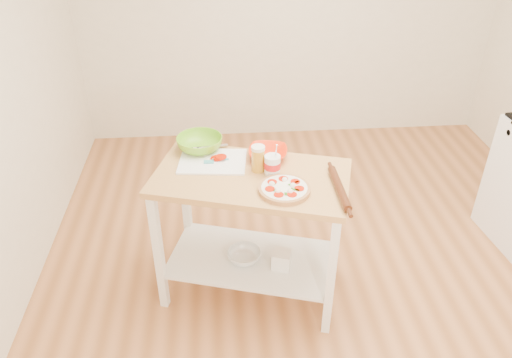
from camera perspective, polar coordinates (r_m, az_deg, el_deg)
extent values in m
cube|color=#B87443|center=(3.55, 8.27, -11.54)|extent=(4.00, 4.50, 0.02)
cube|color=beige|center=(4.90, 3.92, 19.69)|extent=(4.00, 0.02, 2.70)
cube|color=tan|center=(2.91, -0.55, 0.13)|extent=(1.26, 0.91, 0.04)
cube|color=white|center=(3.29, -0.49, -9.16)|extent=(1.17, 0.83, 0.02)
cube|color=white|center=(3.11, -11.06, -8.39)|extent=(0.06, 0.06, 0.86)
cube|color=white|center=(3.49, -7.97, -2.89)|extent=(0.06, 0.06, 0.86)
cube|color=white|center=(2.93, 8.56, -11.18)|extent=(0.06, 0.06, 0.86)
cube|color=white|center=(3.33, 9.27, -4.99)|extent=(0.06, 0.06, 0.86)
cylinder|color=tan|center=(2.76, 3.25, -1.26)|extent=(0.29, 0.29, 0.02)
cylinder|color=tan|center=(2.75, 3.25, -1.05)|extent=(0.29, 0.29, 0.01)
cylinder|color=white|center=(2.75, 3.26, -1.04)|extent=(0.26, 0.26, 0.01)
cylinder|color=#BC1300|center=(2.74, 4.97, -1.10)|extent=(0.06, 0.06, 0.01)
cylinder|color=#BC1300|center=(2.79, 4.50, -0.31)|extent=(0.06, 0.06, 0.01)
cylinder|color=#BC1300|center=(2.81, 3.14, 0.02)|extent=(0.06, 0.06, 0.01)
cylinder|color=#BC1300|center=(2.78, 1.86, -0.35)|extent=(0.06, 0.06, 0.01)
cylinder|color=#BC1300|center=(2.72, 1.60, -1.15)|extent=(0.06, 0.06, 0.01)
cylinder|color=#BC1300|center=(2.68, 2.61, -1.80)|extent=(0.06, 0.06, 0.01)
cylinder|color=#BC1300|center=(2.69, 4.14, -1.78)|extent=(0.06, 0.06, 0.01)
sphere|color=white|center=(2.76, 4.25, -0.78)|extent=(0.03, 0.03, 0.03)
sphere|color=white|center=(2.80, 3.30, -0.13)|extent=(0.03, 0.03, 0.03)
sphere|color=white|center=(2.77, 1.82, -0.59)|extent=(0.03, 0.03, 0.03)
sphere|color=white|center=(2.71, 2.51, -1.43)|extent=(0.03, 0.03, 0.03)
sphere|color=white|center=(2.71, 3.92, -1.47)|extent=(0.03, 0.03, 0.03)
plane|color=#21620E|center=(2.72, 4.72, -1.25)|extent=(0.03, 0.03, 0.00)
plane|color=#21620E|center=(2.76, 3.94, -0.60)|extent=(0.03, 0.03, 0.00)
plane|color=#21620E|center=(2.81, 3.09, 0.02)|extent=(0.03, 0.03, 0.00)
plane|color=#21620E|center=(2.77, 2.01, -0.53)|extent=(0.03, 0.03, 0.00)
plane|color=#21620E|center=(2.71, 2.24, -1.25)|extent=(0.03, 0.03, 0.00)
plane|color=#21620E|center=(2.69, 3.42, -1.68)|extent=(0.03, 0.03, 0.00)
plane|color=#21620E|center=(2.73, 4.23, -1.12)|extent=(0.03, 0.03, 0.00)
plane|color=#21620E|center=(2.79, 4.67, -0.33)|extent=(0.03, 0.03, 0.00)
cube|color=white|center=(3.03, -4.98, 2.01)|extent=(0.43, 0.34, 0.01)
cube|color=#F4EACC|center=(3.10, -7.08, 2.98)|extent=(0.03, 0.03, 0.02)
cube|color=#F4EACC|center=(3.09, -6.43, 2.98)|extent=(0.03, 0.03, 0.02)
cube|color=#F4EACC|center=(3.09, -5.79, 2.97)|extent=(0.03, 0.03, 0.02)
cube|color=#F4EACC|center=(3.13, -6.99, 3.30)|extent=(0.03, 0.03, 0.02)
cube|color=#F4EACC|center=(3.12, -6.36, 3.30)|extent=(0.03, 0.03, 0.02)
cube|color=#F4EACC|center=(3.12, -5.72, 3.29)|extent=(0.03, 0.03, 0.02)
cylinder|color=#BC1300|center=(3.04, -4.58, 2.37)|extent=(0.07, 0.07, 0.01)
cylinder|color=#BC1300|center=(3.03, -4.30, 2.46)|extent=(0.07, 0.07, 0.01)
cylinder|color=#BC1300|center=(3.03, -4.02, 2.56)|extent=(0.07, 0.07, 0.01)
cube|color=teal|center=(3.01, -5.41, 1.96)|extent=(0.06, 0.04, 0.01)
cylinder|color=teal|center=(3.03, -4.07, 2.27)|extent=(0.10, 0.02, 0.01)
cube|color=silver|center=(3.17, -4.86, 3.72)|extent=(0.18, 0.05, 0.00)
cube|color=black|center=(3.15, -7.16, 3.41)|extent=(0.10, 0.04, 0.01)
imported|color=#F42D08|center=(3.06, 1.37, 2.97)|extent=(0.27, 0.27, 0.06)
imported|color=#6EB51F|center=(3.15, -6.46, 4.03)|extent=(0.30, 0.30, 0.09)
cylinder|color=#C38B23|center=(2.90, 0.24, 2.18)|extent=(0.08, 0.08, 0.14)
cylinder|color=white|center=(2.87, 0.24, 3.56)|extent=(0.08, 0.08, 0.02)
cylinder|color=white|center=(2.89, 1.88, 1.64)|extent=(0.09, 0.09, 0.11)
cylinder|color=red|center=(2.89, 1.88, 1.64)|extent=(0.10, 0.10, 0.04)
cylinder|color=silver|center=(2.84, 2.31, 3.19)|extent=(0.01, 0.06, 0.12)
cylinder|color=#4E2512|center=(2.78, 9.50, -1.05)|extent=(0.05, 0.40, 0.05)
imported|color=silver|center=(3.25, -1.37, -8.78)|extent=(0.24, 0.24, 0.07)
cube|color=white|center=(3.19, 2.94, -9.15)|extent=(0.14, 0.14, 0.11)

